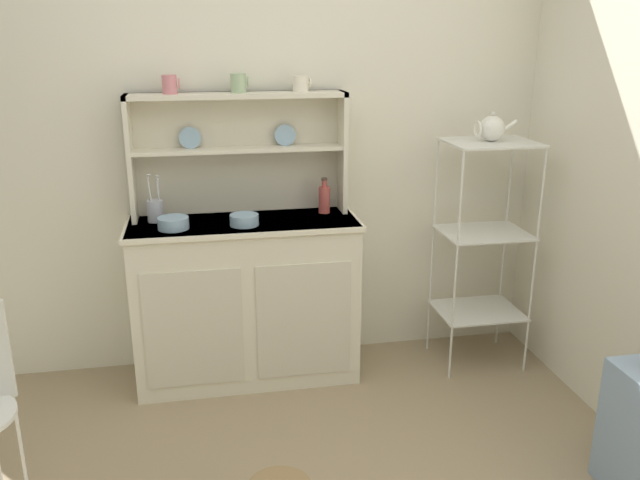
# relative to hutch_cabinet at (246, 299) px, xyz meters

# --- Properties ---
(wall_back) EXTENTS (3.84, 0.05, 2.50)m
(wall_back) POSITION_rel_hutch_cabinet_xyz_m (0.05, 0.26, 0.80)
(wall_back) COLOR silver
(wall_back) RESTS_ON ground
(hutch_cabinet) EXTENTS (1.18, 0.45, 0.87)m
(hutch_cabinet) POSITION_rel_hutch_cabinet_xyz_m (0.00, 0.00, 0.00)
(hutch_cabinet) COLOR silver
(hutch_cabinet) RESTS_ON ground
(hutch_shelf_unit) EXTENTS (1.10, 0.18, 0.63)m
(hutch_shelf_unit) POSITION_rel_hutch_cabinet_xyz_m (0.00, 0.16, 0.80)
(hutch_shelf_unit) COLOR beige
(hutch_shelf_unit) RESTS_ON hutch_cabinet
(bakers_rack) EXTENTS (0.46, 0.37, 1.25)m
(bakers_rack) POSITION_rel_hutch_cabinet_xyz_m (1.28, -0.06, 0.33)
(bakers_rack) COLOR silver
(bakers_rack) RESTS_ON ground
(cup_rose_0) EXTENTS (0.09, 0.07, 0.09)m
(cup_rose_0) POSITION_rel_hutch_cabinet_xyz_m (-0.32, 0.12, 1.10)
(cup_rose_0) COLOR #D17A84
(cup_rose_0) RESTS_ON hutch_shelf_unit
(cup_sage_1) EXTENTS (0.09, 0.08, 0.09)m
(cup_sage_1) POSITION_rel_hutch_cabinet_xyz_m (0.01, 0.12, 1.10)
(cup_sage_1) COLOR #9EB78E
(cup_sage_1) RESTS_ON hutch_shelf_unit
(cup_cream_2) EXTENTS (0.09, 0.08, 0.08)m
(cup_cream_2) POSITION_rel_hutch_cabinet_xyz_m (0.32, 0.12, 1.09)
(cup_cream_2) COLOR silver
(cup_cream_2) RESTS_ON hutch_shelf_unit
(bowl_mixing_large) EXTENTS (0.15, 0.15, 0.06)m
(bowl_mixing_large) POSITION_rel_hutch_cabinet_xyz_m (-0.34, -0.07, 0.45)
(bowl_mixing_large) COLOR #8EB2D1
(bowl_mixing_large) RESTS_ON hutch_cabinet
(bowl_floral_medium) EXTENTS (0.14, 0.14, 0.05)m
(bowl_floral_medium) POSITION_rel_hutch_cabinet_xyz_m (0.00, -0.07, 0.45)
(bowl_floral_medium) COLOR #8EB2D1
(bowl_floral_medium) RESTS_ON hutch_cabinet
(jam_bottle) EXTENTS (0.06, 0.06, 0.19)m
(jam_bottle) POSITION_rel_hutch_cabinet_xyz_m (0.44, 0.09, 0.50)
(jam_bottle) COLOR #B74C47
(jam_bottle) RESTS_ON hutch_cabinet
(utensil_jar) EXTENTS (0.08, 0.08, 0.25)m
(utensil_jar) POSITION_rel_hutch_cabinet_xyz_m (-0.44, 0.08, 0.48)
(utensil_jar) COLOR #B2B7C6
(utensil_jar) RESTS_ON hutch_cabinet
(porcelain_teapot) EXTENTS (0.22, 0.13, 0.15)m
(porcelain_teapot) POSITION_rel_hutch_cabinet_xyz_m (1.28, -0.06, 0.87)
(porcelain_teapot) COLOR white
(porcelain_teapot) RESTS_ON bakers_rack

